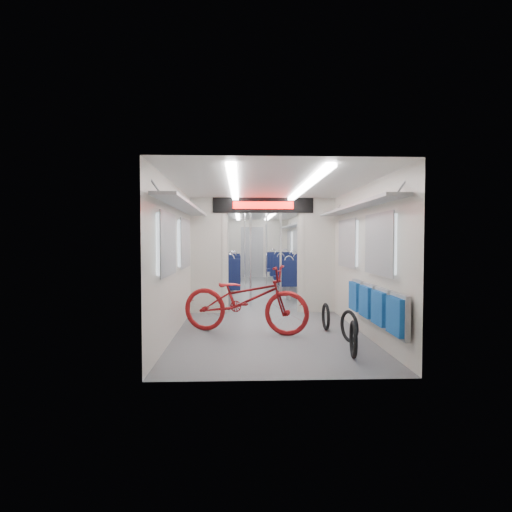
{
  "coord_description": "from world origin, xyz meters",
  "views": [
    {
      "loc": [
        -0.44,
        -10.06,
        1.44
      ],
      "look_at": [
        -0.12,
        -1.48,
        1.12
      ],
      "focal_mm": 28.0,
      "sensor_mm": 36.0,
      "label": 1
    }
  ],
  "objects_px": {
    "bike_hoop_c": "(326,318)",
    "seat_bay_near_left": "(221,276)",
    "seat_bay_far_left": "(227,267)",
    "seat_bay_near_right": "(293,275)",
    "stanchion_far_left": "(245,251)",
    "bike_hoop_a": "(353,341)",
    "bicycle": "(245,299)",
    "stanchion_far_right": "(266,251)",
    "bike_hoop_b": "(349,328)",
    "stanchion_near_right": "(281,255)",
    "flip_bench": "(374,305)",
    "stanchion_near_left": "(251,254)",
    "seat_bay_far_right": "(282,267)"
  },
  "relations": [
    {
      "from": "bike_hoop_c",
      "to": "seat_bay_near_left",
      "type": "height_order",
      "value": "seat_bay_near_left"
    },
    {
      "from": "seat_bay_far_left",
      "to": "bike_hoop_c",
      "type": "bearing_deg",
      "value": -75.73
    },
    {
      "from": "seat_bay_near_right",
      "to": "stanchion_far_left",
      "type": "xyz_separation_m",
      "value": [
        -1.27,
        1.29,
        0.61
      ]
    },
    {
      "from": "bike_hoop_a",
      "to": "seat_bay_far_left",
      "type": "bearing_deg",
      "value": 101.95
    },
    {
      "from": "bicycle",
      "to": "stanchion_far_right",
      "type": "height_order",
      "value": "stanchion_far_right"
    },
    {
      "from": "bike_hoop_a",
      "to": "seat_bay_near_left",
      "type": "xyz_separation_m",
      "value": [
        -1.87,
        5.1,
        0.36
      ]
    },
    {
      "from": "bike_hoop_b",
      "to": "stanchion_near_right",
      "type": "height_order",
      "value": "stanchion_near_right"
    },
    {
      "from": "flip_bench",
      "to": "stanchion_near_left",
      "type": "relative_size",
      "value": 0.91
    },
    {
      "from": "bike_hoop_c",
      "to": "stanchion_far_left",
      "type": "relative_size",
      "value": 0.19
    },
    {
      "from": "flip_bench",
      "to": "seat_bay_near_left",
      "type": "relative_size",
      "value": 0.92
    },
    {
      "from": "bike_hoop_a",
      "to": "seat_bay_near_right",
      "type": "relative_size",
      "value": 0.23
    },
    {
      "from": "bike_hoop_b",
      "to": "stanchion_far_right",
      "type": "bearing_deg",
      "value": 97.29
    },
    {
      "from": "seat_bay_near_right",
      "to": "bike_hoop_b",
      "type": "bearing_deg",
      "value": -88.16
    },
    {
      "from": "stanchion_near_left",
      "to": "flip_bench",
      "type": "bearing_deg",
      "value": -64.82
    },
    {
      "from": "bicycle",
      "to": "bike_hoop_c",
      "type": "bearing_deg",
      "value": -67.19
    },
    {
      "from": "seat_bay_far_left",
      "to": "seat_bay_near_left",
      "type": "bearing_deg",
      "value": -90.0
    },
    {
      "from": "bike_hoop_b",
      "to": "seat_bay_near_right",
      "type": "xyz_separation_m",
      "value": [
        -0.16,
        4.89,
        0.33
      ]
    },
    {
      "from": "bike_hoop_a",
      "to": "stanchion_near_left",
      "type": "xyz_separation_m",
      "value": [
        -1.17,
        3.87,
        0.94
      ]
    },
    {
      "from": "stanchion_far_right",
      "to": "bicycle",
      "type": "bearing_deg",
      "value": -97.09
    },
    {
      "from": "flip_bench",
      "to": "bike_hoop_c",
      "type": "height_order",
      "value": "flip_bench"
    },
    {
      "from": "stanchion_near_left",
      "to": "stanchion_near_right",
      "type": "bearing_deg",
      "value": -23.02
    },
    {
      "from": "bike_hoop_a",
      "to": "bike_hoop_c",
      "type": "bearing_deg",
      "value": 90.48
    },
    {
      "from": "seat_bay_far_left",
      "to": "bike_hoop_a",
      "type": "bearing_deg",
      "value": -78.05
    },
    {
      "from": "seat_bay_near_left",
      "to": "seat_bay_near_right",
      "type": "distance_m",
      "value": 1.95
    },
    {
      "from": "seat_bay_far_right",
      "to": "stanchion_far_right",
      "type": "distance_m",
      "value": 1.84
    },
    {
      "from": "bike_hoop_c",
      "to": "seat_bay_far_left",
      "type": "relative_size",
      "value": 0.22
    },
    {
      "from": "seat_bay_far_right",
      "to": "stanchion_near_right",
      "type": "xyz_separation_m",
      "value": [
        -0.54,
        -4.94,
        0.58
      ]
    },
    {
      "from": "seat_bay_near_left",
      "to": "stanchion_near_right",
      "type": "relative_size",
      "value": 1.0
    },
    {
      "from": "seat_bay_far_right",
      "to": "stanchion_near_right",
      "type": "relative_size",
      "value": 0.99
    },
    {
      "from": "seat_bay_near_left",
      "to": "stanchion_near_left",
      "type": "height_order",
      "value": "stanchion_near_left"
    },
    {
      "from": "bike_hoop_a",
      "to": "bike_hoop_b",
      "type": "distance_m",
      "value": 0.77
    },
    {
      "from": "seat_bay_far_left",
      "to": "stanchion_near_left",
      "type": "xyz_separation_m",
      "value": [
        0.7,
        -4.97,
        0.61
      ]
    },
    {
      "from": "bike_hoop_a",
      "to": "stanchion_near_left",
      "type": "height_order",
      "value": "stanchion_near_left"
    },
    {
      "from": "bike_hoop_c",
      "to": "stanchion_far_left",
      "type": "bearing_deg",
      "value": 103.1
    },
    {
      "from": "bike_hoop_a",
      "to": "bike_hoop_c",
      "type": "xyz_separation_m",
      "value": [
        -0.01,
        1.54,
        -0.01
      ]
    },
    {
      "from": "bike_hoop_b",
      "to": "stanchion_far_right",
      "type": "distance_m",
      "value": 6.28
    },
    {
      "from": "bicycle",
      "to": "seat_bay_near_left",
      "type": "height_order",
      "value": "seat_bay_near_left"
    },
    {
      "from": "bike_hoop_a",
      "to": "seat_bay_far_left",
      "type": "distance_m",
      "value": 9.05
    },
    {
      "from": "bike_hoop_c",
      "to": "seat_bay_near_right",
      "type": "distance_m",
      "value": 4.12
    },
    {
      "from": "flip_bench",
      "to": "stanchion_near_right",
      "type": "relative_size",
      "value": 0.91
    },
    {
      "from": "bike_hoop_c",
      "to": "seat_bay_near_left",
      "type": "bearing_deg",
      "value": 117.51
    },
    {
      "from": "bicycle",
      "to": "flip_bench",
      "type": "height_order",
      "value": "bicycle"
    },
    {
      "from": "bike_hoop_a",
      "to": "stanchion_far_right",
      "type": "xyz_separation_m",
      "value": [
        -0.63,
        6.92,
        0.94
      ]
    },
    {
      "from": "bicycle",
      "to": "stanchion_far_left",
      "type": "height_order",
      "value": "stanchion_far_left"
    },
    {
      "from": "flip_bench",
      "to": "stanchion_far_right",
      "type": "relative_size",
      "value": 0.91
    },
    {
      "from": "seat_bay_far_right",
      "to": "bicycle",
      "type": "bearing_deg",
      "value": -100.46
    },
    {
      "from": "flip_bench",
      "to": "stanchion_far_left",
      "type": "distance_m",
      "value": 6.68
    },
    {
      "from": "stanchion_far_left",
      "to": "stanchion_far_right",
      "type": "xyz_separation_m",
      "value": [
        0.64,
        -0.02,
        0.0
      ]
    },
    {
      "from": "seat_bay_far_left",
      "to": "stanchion_near_left",
      "type": "height_order",
      "value": "stanchion_near_left"
    },
    {
      "from": "bike_hoop_b",
      "to": "seat_bay_near_right",
      "type": "height_order",
      "value": "seat_bay_near_right"
    }
  ]
}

